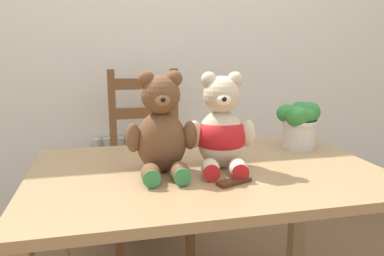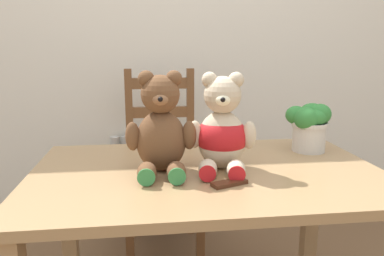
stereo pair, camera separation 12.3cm
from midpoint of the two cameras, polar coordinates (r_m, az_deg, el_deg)
name	(u,v)px [view 1 (the left image)]	position (r m, az deg, el deg)	size (l,w,h in m)	color
wall_back	(158,15)	(2.32, -6.81, 16.78)	(8.00, 0.04, 2.60)	silver
radiator	(154,186)	(2.40, -7.29, -8.72)	(0.74, 0.10, 0.58)	beige
dining_table	(207,199)	(1.31, -0.45, -10.89)	(1.17, 0.75, 0.71)	#9E7A51
wooden_chair_behind	(148,169)	(2.04, -8.43, -6.24)	(0.38, 0.45, 1.00)	brown
teddy_bear_left	(162,130)	(1.21, -7.57, -0.34)	(0.23, 0.23, 0.33)	brown
teddy_bear_right	(221,131)	(1.25, 1.69, -0.43)	(0.23, 0.25, 0.33)	beige
potted_plant	(300,122)	(1.55, 13.92, 0.86)	(0.17, 0.14, 0.19)	beige
chocolate_bar	(234,182)	(1.14, 3.31, -8.22)	(0.11, 0.04, 0.01)	#472314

